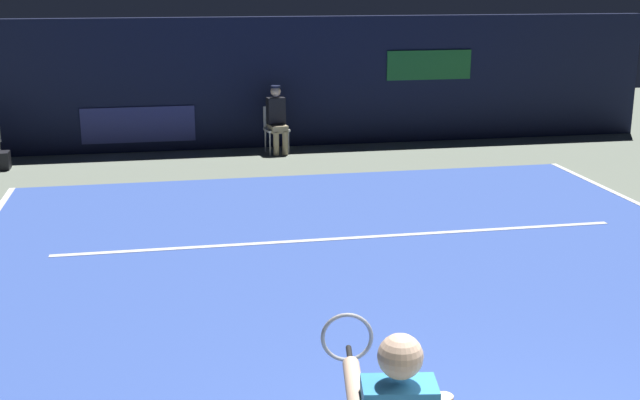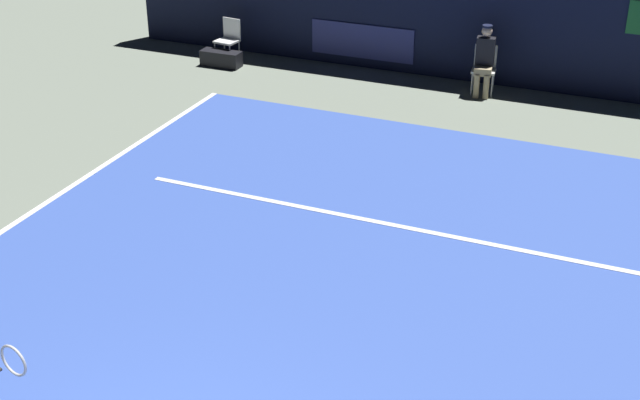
# 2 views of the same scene
# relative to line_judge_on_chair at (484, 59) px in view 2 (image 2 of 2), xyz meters

# --- Properties ---
(ground_plane) EXTENTS (30.56, 30.56, 0.00)m
(ground_plane) POSITION_rel_line_judge_on_chair_xyz_m (0.11, -7.62, -0.69)
(ground_plane) COLOR gray
(court_surface) EXTENTS (9.64, 11.24, 0.01)m
(court_surface) POSITION_rel_line_judge_on_chair_xyz_m (0.11, -7.62, -0.68)
(court_surface) COLOR #3856B2
(court_surface) RESTS_ON ground
(line_sideline_right) EXTENTS (0.10, 11.24, 0.01)m
(line_sideline_right) POSITION_rel_line_judge_on_chair_xyz_m (-4.66, -7.62, -0.67)
(line_sideline_right) COLOR white
(line_sideline_right) RESTS_ON court_surface
(line_service) EXTENTS (7.52, 0.10, 0.01)m
(line_service) POSITION_rel_line_judge_on_chair_xyz_m (0.11, -5.65, -0.67)
(line_service) COLOR white
(line_service) RESTS_ON court_surface
(back_wall) EXTENTS (15.83, 0.33, 2.60)m
(back_wall) POSITION_rel_line_judge_on_chair_xyz_m (0.10, 0.76, 0.61)
(back_wall) COLOR #141933
(back_wall) RESTS_ON ground
(line_judge_on_chair) EXTENTS (0.49, 0.57, 1.32)m
(line_judge_on_chair) POSITION_rel_line_judge_on_chair_xyz_m (0.00, 0.00, 0.00)
(line_judge_on_chair) COLOR white
(line_judge_on_chair) RESTS_ON ground
(courtside_chair_near) EXTENTS (0.48, 0.46, 0.88)m
(courtside_chair_near) POSITION_rel_line_judge_on_chair_xyz_m (-5.37, -0.09, -0.18)
(courtside_chair_near) COLOR white
(courtside_chair_near) RESTS_ON ground
(equipment_bag) EXTENTS (0.84, 0.33, 0.32)m
(equipment_bag) POSITION_rel_line_judge_on_chair_xyz_m (-5.36, -0.47, -0.53)
(equipment_bag) COLOR black
(equipment_bag) RESTS_ON ground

